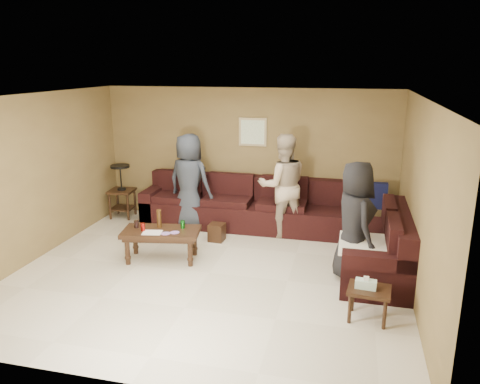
% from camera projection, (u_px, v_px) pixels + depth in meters
% --- Properties ---
extents(room, '(5.60, 5.50, 2.50)m').
position_uv_depth(room, '(207.00, 160.00, 6.31)').
color(room, beige).
rests_on(room, ground).
extents(sectional_sofa, '(4.65, 2.90, 0.97)m').
position_uv_depth(sectional_sofa, '(282.00, 222.00, 7.90)').
color(sectional_sofa, black).
rests_on(sectional_sofa, ground).
extents(coffee_table, '(1.24, 0.77, 0.76)m').
position_uv_depth(coffee_table, '(161.00, 234.00, 7.10)').
color(coffee_table, black).
rests_on(coffee_table, ground).
extents(end_table_left, '(0.49, 0.49, 1.04)m').
position_uv_depth(end_table_left, '(122.00, 190.00, 9.07)').
color(end_table_left, black).
rests_on(end_table_left, ground).
extents(side_table_right, '(0.52, 0.44, 0.55)m').
position_uv_depth(side_table_right, '(368.00, 292.00, 5.43)').
color(side_table_right, black).
rests_on(side_table_right, ground).
extents(waste_bin, '(0.26, 0.26, 0.30)m').
position_uv_depth(waste_bin, '(217.00, 232.00, 7.94)').
color(waste_bin, black).
rests_on(waste_bin, ground).
extents(wall_art, '(0.52, 0.04, 0.52)m').
position_uv_depth(wall_art, '(253.00, 132.00, 8.60)').
color(wall_art, tan).
rests_on(wall_art, ground).
extents(person_left, '(0.95, 0.73, 1.73)m').
position_uv_depth(person_left, '(189.00, 181.00, 8.42)').
color(person_left, '#2D333E').
rests_on(person_left, ground).
extents(person_middle, '(1.05, 0.94, 1.79)m').
position_uv_depth(person_middle, '(283.00, 185.00, 8.03)').
color(person_middle, '#C0AB8F').
rests_on(person_middle, ground).
extents(person_right, '(0.82, 0.96, 1.68)m').
position_uv_depth(person_right, '(355.00, 222.00, 6.35)').
color(person_right, black).
rests_on(person_right, ground).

